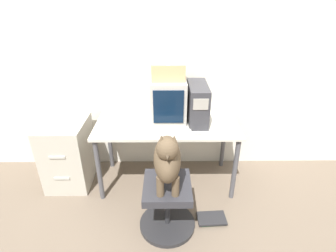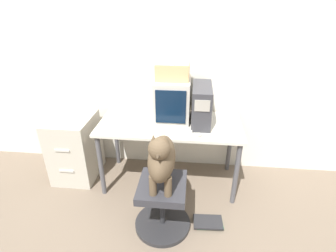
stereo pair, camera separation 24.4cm
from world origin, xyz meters
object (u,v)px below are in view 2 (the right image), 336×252
object	(u,v)px
pc_tower	(201,105)
keyboard	(167,133)
crt_monitor	(172,100)
office_chair	(163,204)
filing_cabinet	(75,147)
dog	(162,158)
cardboard_box	(173,71)
book_stack_floor	(209,222)

from	to	relation	value
pc_tower	keyboard	distance (m)	0.47
crt_monitor	keyboard	distance (m)	0.41
office_chair	crt_monitor	bearing A→B (deg)	89.08
filing_cabinet	pc_tower	bearing A→B (deg)	1.89
pc_tower	dog	xyz separation A→B (m)	(-0.31, -0.76, -0.16)
dog	cardboard_box	distance (m)	0.95
crt_monitor	cardboard_box	distance (m)	0.30
office_chair	dog	distance (m)	0.53
cardboard_box	book_stack_floor	world-z (taller)	cardboard_box
pc_tower	office_chair	xyz separation A→B (m)	(-0.31, -0.73, -0.69)
office_chair	book_stack_floor	size ratio (longest dim) A/B	1.80
keyboard	dog	bearing A→B (deg)	-89.69
keyboard	cardboard_box	size ratio (longest dim) A/B	1.45
pc_tower	dog	size ratio (longest dim) A/B	0.88
dog	crt_monitor	bearing A→B (deg)	89.11
dog	book_stack_floor	xyz separation A→B (m)	(0.43, 0.09, -0.76)
crt_monitor	book_stack_floor	bearing A→B (deg)	-60.07
dog	cardboard_box	size ratio (longest dim) A/B	1.69
keyboard	cardboard_box	distance (m)	0.62
dog	filing_cabinet	bearing A→B (deg)	147.22
keyboard	filing_cabinet	xyz separation A→B (m)	(-1.10, 0.25, -0.39)
crt_monitor	dog	world-z (taller)	crt_monitor
office_chair	book_stack_floor	xyz separation A→B (m)	(0.43, 0.06, -0.24)
filing_cabinet	book_stack_floor	size ratio (longest dim) A/B	2.60
crt_monitor	book_stack_floor	size ratio (longest dim) A/B	1.52
pc_tower	book_stack_floor	distance (m)	1.15
crt_monitor	cardboard_box	bearing A→B (deg)	90.00
dog	filing_cabinet	xyz separation A→B (m)	(-1.10, 0.71, -0.41)
office_chair	cardboard_box	world-z (taller)	cardboard_box
cardboard_box	book_stack_floor	size ratio (longest dim) A/B	1.14
cardboard_box	crt_monitor	bearing A→B (deg)	-90.00
keyboard	office_chair	size ratio (longest dim) A/B	0.92
keyboard	dog	world-z (taller)	dog
cardboard_box	pc_tower	bearing A→B (deg)	-11.15
pc_tower	office_chair	distance (m)	1.05
filing_cabinet	keyboard	bearing A→B (deg)	-12.92
office_chair	book_stack_floor	distance (m)	0.50
keyboard	office_chair	distance (m)	0.66
filing_cabinet	dog	bearing A→B (deg)	-32.78
pc_tower	office_chair	size ratio (longest dim) A/B	0.95
crt_monitor	dog	distance (m)	0.83
keyboard	book_stack_floor	xyz separation A→B (m)	(0.43, -0.37, -0.74)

